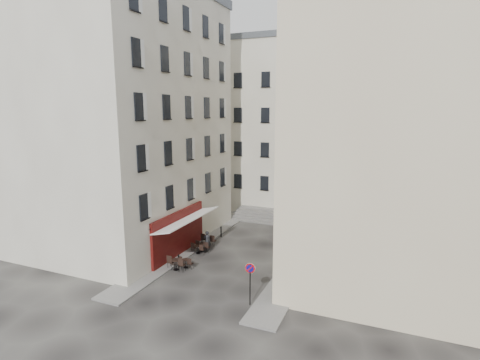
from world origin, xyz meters
The scene contains 18 objects.
ground centered at (0.00, 0.00, 0.00)m, with size 90.00×90.00×0.00m, color black.
sidewalk_left centered at (-4.50, 4.00, 0.06)m, with size 2.00×22.00×0.12m, color slate.
sidewalk_right centered at (4.50, 3.00, 0.06)m, with size 2.00×18.00×0.12m, color slate.
building_left centered at (-10.50, 3.00, 10.31)m, with size 12.20×16.20×20.60m.
building_right centered at (10.50, 3.50, 9.31)m, with size 12.20×14.20×18.60m.
building_back centered at (-1.00, 19.00, 9.31)m, with size 18.20×10.20×18.60m.
cafe_storefront centered at (-4.32, 1.00, 1.88)m, with size 1.74×7.30×3.50m.
stone_steps centered at (0.00, 12.57, 0.40)m, with size 9.00×3.15×0.80m.
bollard_near centered at (-3.25, -1.00, 0.53)m, with size 0.12×0.12×0.98m.
bollard_mid centered at (-3.25, 2.50, 0.53)m, with size 0.12×0.12×0.98m.
bollard_far centered at (-3.25, 6.00, 0.53)m, with size 0.12×0.12×0.98m.
no_parking_sign centered at (3.30, -3.92, 1.79)m, with size 0.57×0.12×2.52m.
bistro_table_a centered at (-3.13, -1.46, 0.50)m, with size 1.39×0.65×0.98m.
bistro_table_b centered at (-2.73, -0.88, 0.41)m, with size 1.14×0.53×0.80m.
bistro_table_c centered at (-3.23, 1.80, 0.41)m, with size 1.15×0.54×0.81m.
bistro_table_d centered at (-3.10, 2.37, 0.43)m, with size 1.19×0.56×0.84m.
bistro_table_e centered at (-3.33, 3.78, 0.47)m, with size 1.31×0.61×0.92m.
pedestrian centered at (-2.97, 2.83, 0.78)m, with size 0.57×0.37×1.56m, color #212327.
Camera 1 is at (10.37, -22.36, 10.97)m, focal length 28.00 mm.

